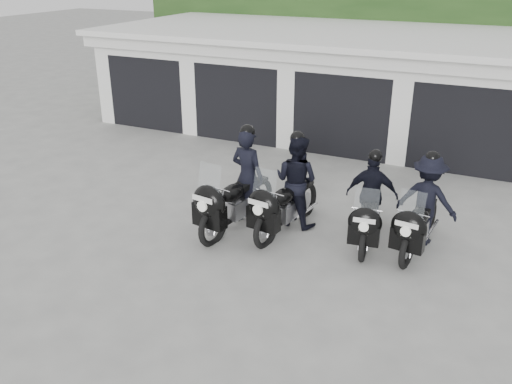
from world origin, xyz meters
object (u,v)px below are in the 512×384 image
at_px(police_bike_a, 238,188).
at_px(police_bike_c, 371,202).
at_px(police_bike_d, 424,206).
at_px(police_bike_b, 291,188).

xyz_separation_m(police_bike_a, police_bike_c, (2.45, 0.63, -0.08)).
height_order(police_bike_a, police_bike_d, police_bike_a).
distance_m(police_bike_a, police_bike_c, 2.54).
bearing_deg(police_bike_c, police_bike_a, -173.35).
xyz_separation_m(police_bike_c, police_bike_d, (0.95, 0.13, 0.04)).
height_order(police_bike_b, police_bike_c, police_bike_b).
distance_m(police_bike_c, police_bike_d, 0.95).
distance_m(police_bike_a, police_bike_d, 3.48).
bearing_deg(police_bike_a, police_bike_d, 21.61).
distance_m(police_bike_a, police_bike_b, 1.03).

